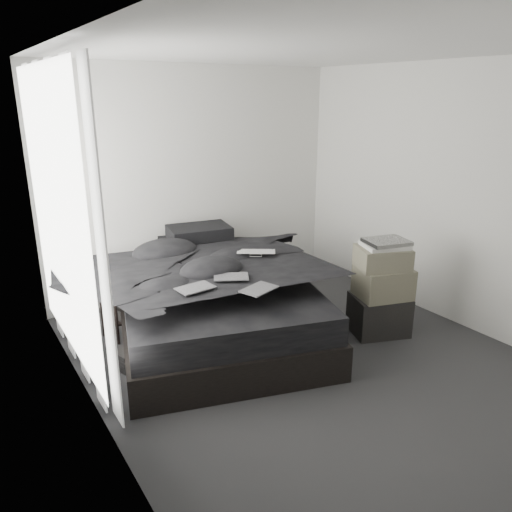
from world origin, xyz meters
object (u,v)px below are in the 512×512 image
laptop (256,246)px  box_lower (379,314)px  bed (215,319)px  side_stand (120,307)px

laptop → box_lower: size_ratio=0.72×
bed → laptop: laptop is taller
bed → side_stand: 0.93m
bed → side_stand: size_ratio=3.87×
bed → laptop: (0.43, -0.07, 0.70)m
side_stand → laptop: bearing=-23.4°
laptop → side_stand: (-1.23, 0.53, -0.56)m
box_lower → side_stand: bearing=149.2°
laptop → box_lower: bearing=-4.8°
side_stand → box_lower: (2.19, -1.31, -0.11)m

